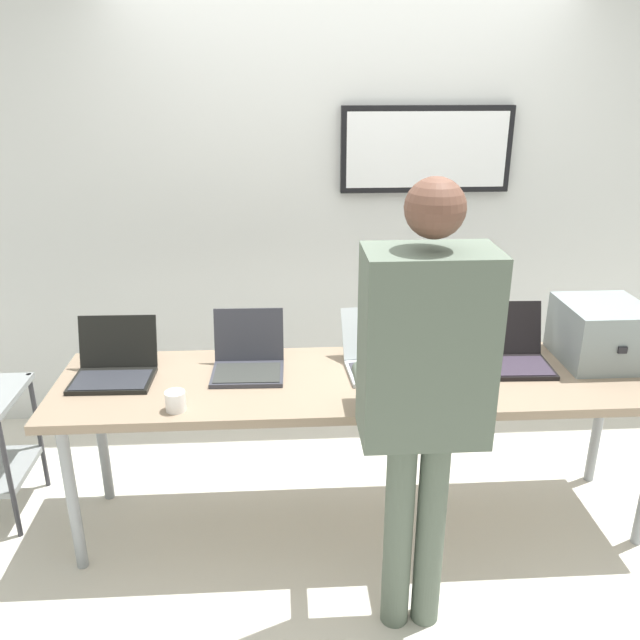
% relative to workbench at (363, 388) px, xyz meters
% --- Properties ---
extents(ground, '(8.00, 8.00, 0.04)m').
position_rel_workbench_xyz_m(ground, '(0.00, 0.00, -0.74)').
color(ground, silver).
extents(back_wall, '(8.00, 0.11, 2.76)m').
position_rel_workbench_xyz_m(back_wall, '(0.01, 1.13, 0.67)').
color(back_wall, silver).
rests_on(back_wall, ground).
extents(workbench, '(2.74, 0.70, 0.77)m').
position_rel_workbench_xyz_m(workbench, '(0.00, 0.00, 0.00)').
color(workbench, gray).
rests_on(workbench, ground).
extents(equipment_box, '(0.37, 0.41, 0.28)m').
position_rel_workbench_xyz_m(equipment_box, '(1.14, 0.12, 0.19)').
color(equipment_box, gray).
rests_on(equipment_box, workbench).
extents(laptop_station_0, '(0.36, 0.32, 0.25)m').
position_rel_workbench_xyz_m(laptop_station_0, '(-1.11, 0.07, 0.11)').
color(laptop_station_0, black).
rests_on(laptop_station_0, workbench).
extents(laptop_station_1, '(0.33, 0.31, 0.26)m').
position_rel_workbench_xyz_m(laptop_station_1, '(-0.52, 0.10, 0.11)').
color(laptop_station_1, '#34353F').
rests_on(laptop_station_1, workbench).
extents(laptop_station_2, '(0.39, 0.41, 0.24)m').
position_rel_workbench_xyz_m(laptop_station_2, '(0.11, 0.10, 0.11)').
color(laptop_station_2, '#ACB5BA').
rests_on(laptop_station_2, workbench).
extents(laptop_station_3, '(0.37, 0.35, 0.26)m').
position_rel_workbench_xyz_m(laptop_station_3, '(0.70, 0.11, 0.11)').
color(laptop_station_3, black).
rests_on(laptop_station_3, workbench).
extents(person, '(0.44, 0.58, 1.76)m').
position_rel_workbench_xyz_m(person, '(0.13, -0.62, 0.35)').
color(person, '#566355').
rests_on(person, ground).
extents(coffee_mug, '(0.08, 0.08, 0.08)m').
position_rel_workbench_xyz_m(coffee_mug, '(-0.80, -0.25, 0.09)').
color(coffee_mug, white).
rests_on(coffee_mug, workbench).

